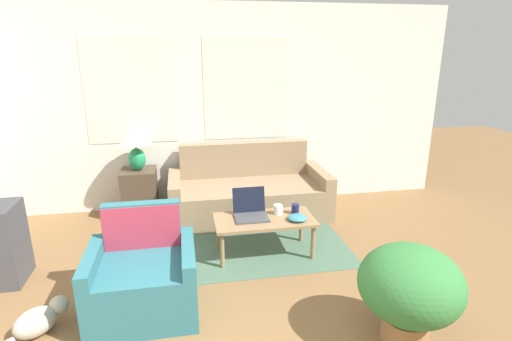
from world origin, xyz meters
name	(u,v)px	position (x,y,z in m)	size (l,w,h in m)	color
wall_back	(197,109)	(0.00, 3.64, 1.31)	(6.76, 0.06, 2.60)	white
rug	(255,232)	(0.56, 2.61, 0.00)	(1.83, 1.96, 0.01)	#476651
couch	(248,194)	(0.58, 3.18, 0.26)	(1.97, 0.89, 0.87)	#937A5B
armchair	(144,279)	(-0.58, 1.38, 0.27)	(0.83, 0.70, 0.83)	#2D6B75
side_table	(140,193)	(-0.77, 3.33, 0.31)	(0.42, 0.42, 0.62)	#4C3D2D
table_lamp	(135,141)	(-0.77, 3.33, 0.98)	(0.38, 0.38, 0.56)	#1E8451
coffee_table	(264,223)	(0.56, 2.10, 0.35)	(1.01, 0.50, 0.39)	#8E704C
laptop	(250,211)	(0.43, 2.18, 0.45)	(0.34, 0.33, 0.27)	#47474C
cup_navy	(278,209)	(0.73, 2.19, 0.44)	(0.09, 0.09, 0.10)	white
cup_yellow	(295,209)	(0.91, 2.17, 0.44)	(0.08, 0.08, 0.10)	#191E4C
snack_bowl	(297,218)	(0.88, 2.00, 0.42)	(0.19, 0.19, 0.05)	teal
potted_plant	(410,287)	(1.30, 0.65, 0.44)	(0.73, 0.73, 0.74)	#996B42
cat_black	(39,320)	(-1.34, 1.22, 0.11)	(0.47, 0.44, 0.22)	#B7AD9E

